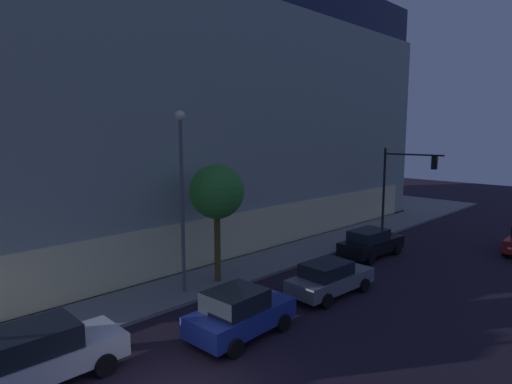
{
  "coord_description": "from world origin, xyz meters",
  "views": [
    {
      "loc": [
        -6.12,
        -9.1,
        7.26
      ],
      "look_at": [
        8.43,
        5.47,
        4.4
      ],
      "focal_mm": 29.67,
      "sensor_mm": 36.0,
      "label": 1
    }
  ],
  "objects_px": {
    "car_black": "(371,243)",
    "sidewalk_tree": "(217,193)",
    "street_lamp_sidewalk": "(182,181)",
    "car_white": "(41,353)",
    "modern_building": "(173,113)",
    "car_blue": "(240,313)",
    "traffic_light_far_corner": "(402,176)",
    "car_grey": "(330,278)"
  },
  "relations": [
    {
      "from": "car_grey",
      "to": "street_lamp_sidewalk",
      "type": "bearing_deg",
      "value": 135.21
    },
    {
      "from": "car_grey",
      "to": "modern_building",
      "type": "bearing_deg",
      "value": 77.25
    },
    {
      "from": "traffic_light_far_corner",
      "to": "car_white",
      "type": "xyz_separation_m",
      "value": [
        -25.06,
        -1.37,
        -3.31
      ]
    },
    {
      "from": "street_lamp_sidewalk",
      "to": "sidewalk_tree",
      "type": "xyz_separation_m",
      "value": [
        2.02,
        0.06,
        -0.74
      ]
    },
    {
      "from": "sidewalk_tree",
      "to": "car_white",
      "type": "bearing_deg",
      "value": -162.94
    },
    {
      "from": "traffic_light_far_corner",
      "to": "car_grey",
      "type": "height_order",
      "value": "traffic_light_far_corner"
    },
    {
      "from": "car_white",
      "to": "car_blue",
      "type": "bearing_deg",
      "value": -17.93
    },
    {
      "from": "modern_building",
      "to": "sidewalk_tree",
      "type": "height_order",
      "value": "modern_building"
    },
    {
      "from": "sidewalk_tree",
      "to": "car_blue",
      "type": "xyz_separation_m",
      "value": [
        -2.9,
        -4.71,
        -3.6
      ]
    },
    {
      "from": "traffic_light_far_corner",
      "to": "car_blue",
      "type": "bearing_deg",
      "value": -170.04
    },
    {
      "from": "sidewalk_tree",
      "to": "car_blue",
      "type": "distance_m",
      "value": 6.6
    },
    {
      "from": "traffic_light_far_corner",
      "to": "car_black",
      "type": "bearing_deg",
      "value": -167.17
    },
    {
      "from": "modern_building",
      "to": "car_blue",
      "type": "height_order",
      "value": "modern_building"
    },
    {
      "from": "modern_building",
      "to": "street_lamp_sidewalk",
      "type": "distance_m",
      "value": 16.53
    },
    {
      "from": "street_lamp_sidewalk",
      "to": "car_white",
      "type": "distance_m",
      "value": 8.6
    },
    {
      "from": "street_lamp_sidewalk",
      "to": "car_black",
      "type": "distance_m",
      "value": 12.48
    },
    {
      "from": "street_lamp_sidewalk",
      "to": "sidewalk_tree",
      "type": "height_order",
      "value": "street_lamp_sidewalk"
    },
    {
      "from": "sidewalk_tree",
      "to": "car_blue",
      "type": "bearing_deg",
      "value": -121.62
    },
    {
      "from": "traffic_light_far_corner",
      "to": "car_white",
      "type": "height_order",
      "value": "traffic_light_far_corner"
    },
    {
      "from": "traffic_light_far_corner",
      "to": "street_lamp_sidewalk",
      "type": "bearing_deg",
      "value": 175.85
    },
    {
      "from": "sidewalk_tree",
      "to": "car_black",
      "type": "distance_m",
      "value": 10.42
    },
    {
      "from": "car_grey",
      "to": "car_blue",
      "type": "bearing_deg",
      "value": -179.84
    },
    {
      "from": "car_white",
      "to": "modern_building",
      "type": "bearing_deg",
      "value": 45.88
    },
    {
      "from": "car_blue",
      "to": "car_grey",
      "type": "xyz_separation_m",
      "value": [
        5.55,
        0.02,
        -0.09
      ]
    },
    {
      "from": "street_lamp_sidewalk",
      "to": "car_black",
      "type": "bearing_deg",
      "value": -14.14
    },
    {
      "from": "car_blue",
      "to": "street_lamp_sidewalk",
      "type": "bearing_deg",
      "value": 79.29
    },
    {
      "from": "traffic_light_far_corner",
      "to": "modern_building",
      "type": "bearing_deg",
      "value": 122.21
    },
    {
      "from": "traffic_light_far_corner",
      "to": "car_blue",
      "type": "height_order",
      "value": "traffic_light_far_corner"
    },
    {
      "from": "car_black",
      "to": "sidewalk_tree",
      "type": "bearing_deg",
      "value": 162.6
    },
    {
      "from": "street_lamp_sidewalk",
      "to": "car_blue",
      "type": "relative_size",
      "value": 1.94
    },
    {
      "from": "car_blue",
      "to": "car_grey",
      "type": "distance_m",
      "value": 5.55
    },
    {
      "from": "car_white",
      "to": "car_grey",
      "type": "height_order",
      "value": "car_white"
    },
    {
      "from": "car_white",
      "to": "sidewalk_tree",
      "type": "bearing_deg",
      "value": 17.06
    },
    {
      "from": "sidewalk_tree",
      "to": "car_black",
      "type": "xyz_separation_m",
      "value": [
        9.31,
        -2.92,
        -3.63
      ]
    },
    {
      "from": "car_grey",
      "to": "traffic_light_far_corner",
      "type": "bearing_deg",
      "value": 13.86
    },
    {
      "from": "traffic_light_far_corner",
      "to": "street_lamp_sidewalk",
      "type": "distance_m",
      "value": 18.19
    },
    {
      "from": "street_lamp_sidewalk",
      "to": "car_black",
      "type": "relative_size",
      "value": 1.74
    },
    {
      "from": "sidewalk_tree",
      "to": "car_blue",
      "type": "relative_size",
      "value": 1.36
    },
    {
      "from": "car_black",
      "to": "car_white",
      "type": "bearing_deg",
      "value": 179.47
    },
    {
      "from": "sidewalk_tree",
      "to": "car_white",
      "type": "xyz_separation_m",
      "value": [
        -8.96,
        -2.75,
        -3.57
      ]
    },
    {
      "from": "traffic_light_far_corner",
      "to": "sidewalk_tree",
      "type": "relative_size",
      "value": 1.07
    },
    {
      "from": "car_blue",
      "to": "car_black",
      "type": "xyz_separation_m",
      "value": [
        12.22,
        1.79,
        -0.04
      ]
    }
  ]
}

